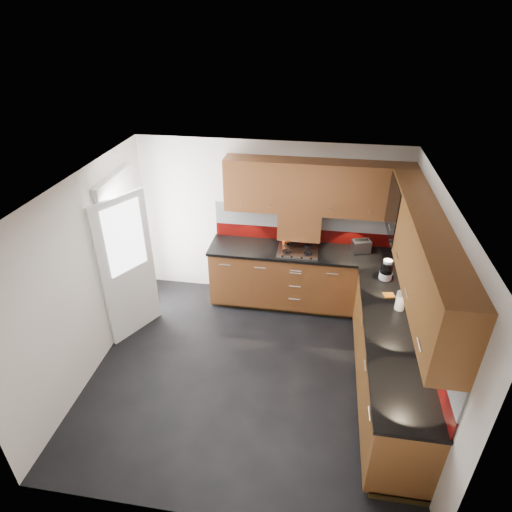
% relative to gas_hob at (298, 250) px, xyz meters
% --- Properties ---
extents(room, '(4.00, 3.80, 2.64)m').
position_rel_gas_hob_xyz_m(room, '(-0.45, -1.47, 0.54)').
color(room, black).
extents(base_cabinets, '(2.70, 3.20, 0.95)m').
position_rel_gas_hob_xyz_m(base_cabinets, '(0.62, -0.75, -0.52)').
color(base_cabinets, '#582C13').
rests_on(base_cabinets, room).
extents(countertop, '(2.72, 3.22, 0.04)m').
position_rel_gas_hob_xyz_m(countertop, '(0.60, -0.77, -0.03)').
color(countertop, black).
rests_on(countertop, base_cabinets).
extents(backsplash, '(2.70, 3.20, 0.54)m').
position_rel_gas_hob_xyz_m(backsplash, '(0.83, -0.54, 0.26)').
color(backsplash, maroon).
rests_on(backsplash, countertop).
extents(upper_cabinets, '(2.50, 3.20, 0.72)m').
position_rel_gas_hob_xyz_m(upper_cabinets, '(0.78, -0.69, 0.88)').
color(upper_cabinets, '#582C13').
rests_on(upper_cabinets, room).
extents(extractor_hood, '(0.60, 0.33, 0.40)m').
position_rel_gas_hob_xyz_m(extractor_hood, '(-0.00, 0.17, 0.33)').
color(extractor_hood, '#582C13').
rests_on(extractor_hood, room).
extents(glass_cabinet, '(0.32, 0.80, 0.66)m').
position_rel_gas_hob_xyz_m(glass_cabinet, '(1.26, -0.40, 0.91)').
color(glass_cabinet, black).
rests_on(glass_cabinet, room).
extents(back_door, '(0.42, 1.19, 2.04)m').
position_rel_gas_hob_xyz_m(back_door, '(-2.23, -0.72, 0.08)').
color(back_door, white).
rests_on(back_door, room).
extents(gas_hob, '(0.57, 0.50, 0.04)m').
position_rel_gas_hob_xyz_m(gas_hob, '(0.00, 0.00, 0.00)').
color(gas_hob, silver).
rests_on(gas_hob, countertop).
extents(utensil_pot, '(0.13, 0.13, 0.46)m').
position_rel_gas_hob_xyz_m(utensil_pot, '(-0.17, 0.22, 0.09)').
color(utensil_pot, '#EA5416').
rests_on(utensil_pot, countertop).
extents(toaster, '(0.29, 0.22, 0.18)m').
position_rel_gas_hob_xyz_m(toaster, '(0.87, 0.12, 0.07)').
color(toaster, silver).
rests_on(toaster, countertop).
extents(food_processor, '(0.16, 0.16, 0.27)m').
position_rel_gas_hob_xyz_m(food_processor, '(1.15, -0.53, 0.11)').
color(food_processor, white).
rests_on(food_processor, countertop).
extents(paper_towel, '(0.12, 0.12, 0.23)m').
position_rel_gas_hob_xyz_m(paper_towel, '(1.24, -1.16, 0.10)').
color(paper_towel, white).
rests_on(paper_towel, countertop).
extents(orange_cloth, '(0.15, 0.13, 0.01)m').
position_rel_gas_hob_xyz_m(orange_cloth, '(1.16, -0.92, -0.01)').
color(orange_cloth, orange).
rests_on(orange_cloth, countertop).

